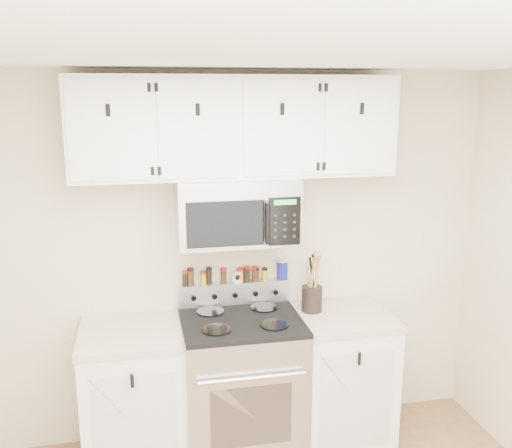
{
  "coord_description": "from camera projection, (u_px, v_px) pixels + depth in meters",
  "views": [
    {
      "loc": [
        -0.6,
        -1.92,
        2.37
      ],
      "look_at": [
        0.1,
        1.45,
        1.56
      ],
      "focal_mm": 40.0,
      "sensor_mm": 36.0,
      "label": 1
    }
  ],
  "objects": [
    {
      "name": "base_cabinet_left",
      "position": [
        135.0,
        397.0,
        3.63
      ],
      "size": [
        0.64,
        0.62,
        0.92
      ],
      "color": "white",
      "rests_on": "floor"
    },
    {
      "name": "upper_cabinets",
      "position": [
        236.0,
        127.0,
        3.5
      ],
      "size": [
        2.0,
        0.35,
        0.62
      ],
      "color": "white",
      "rests_on": "back_wall"
    },
    {
      "name": "salt_canister",
      "position": [
        282.0,
        269.0,
        3.92
      ],
      "size": [
        0.07,
        0.07,
        0.13
      ],
      "color": "navy",
      "rests_on": "range"
    },
    {
      "name": "microwave",
      "position": [
        237.0,
        210.0,
        3.6
      ],
      "size": [
        0.76,
        0.44,
        0.42
      ],
      "color": "#9E9EA3",
      "rests_on": "back_wall"
    },
    {
      "name": "spice_jar_8",
      "position": [
        256.0,
        274.0,
        3.89
      ],
      "size": [
        0.04,
        0.04,
        0.09
      ],
      "color": "#3B210E",
      "rests_on": "range"
    },
    {
      "name": "spice_jar_5",
      "position": [
        240.0,
        275.0,
        3.87
      ],
      "size": [
        0.05,
        0.05,
        0.09
      ],
      "color": "orange",
      "rests_on": "range"
    },
    {
      "name": "spice_jar_4",
      "position": [
        224.0,
        275.0,
        3.84
      ],
      "size": [
        0.04,
        0.04,
        0.1
      ],
      "color": "#3C220E",
      "rests_on": "range"
    },
    {
      "name": "spice_jar_0",
      "position": [
        185.0,
        278.0,
        3.79
      ],
      "size": [
        0.04,
        0.04,
        0.1
      ],
      "color": "black",
      "rests_on": "range"
    },
    {
      "name": "spice_jar_1",
      "position": [
        191.0,
        277.0,
        3.8
      ],
      "size": [
        0.05,
        0.05,
        0.12
      ],
      "color": "#3E2C0E",
      "rests_on": "range"
    },
    {
      "name": "spice_jar_2",
      "position": [
        203.0,
        278.0,
        3.82
      ],
      "size": [
        0.04,
        0.04,
        0.09
      ],
      "color": "gold",
      "rests_on": "range"
    },
    {
      "name": "range",
      "position": [
        242.0,
        384.0,
        3.74
      ],
      "size": [
        0.76,
        0.65,
        1.1
      ],
      "color": "#B7B7BA",
      "rests_on": "floor"
    },
    {
      "name": "ceiling",
      "position": [
        314.0,
        52.0,
        1.92
      ],
      "size": [
        3.5,
        3.5,
        0.01
      ],
      "primitive_type": "cube",
      "color": "white",
      "rests_on": "back_wall"
    },
    {
      "name": "back_wall",
      "position": [
        233.0,
        259.0,
        3.87
      ],
      "size": [
        3.5,
        0.01,
        2.5
      ],
      "primitive_type": "cube",
      "color": "#BAA88C",
      "rests_on": "floor"
    },
    {
      "name": "spice_jar_6",
      "position": [
        247.0,
        274.0,
        3.87
      ],
      "size": [
        0.04,
        0.04,
        0.11
      ],
      "color": "black",
      "rests_on": "range"
    },
    {
      "name": "kitchen_timer",
      "position": [
        237.0,
        277.0,
        3.86
      ],
      "size": [
        0.08,
        0.07,
        0.07
      ],
      "primitive_type": "cube",
      "rotation": [
        0.0,
        0.0,
        0.38
      ],
      "color": "white",
      "rests_on": "range"
    },
    {
      "name": "base_cabinet_right",
      "position": [
        340.0,
        376.0,
        3.9
      ],
      "size": [
        0.64,
        0.62,
        0.92
      ],
      "color": "white",
      "rests_on": "floor"
    },
    {
      "name": "spice_jar_9",
      "position": [
        265.0,
        274.0,
        3.9
      ],
      "size": [
        0.04,
        0.04,
        0.09
      ],
      "color": "gold",
      "rests_on": "range"
    },
    {
      "name": "utensil_crock",
      "position": [
        312.0,
        297.0,
        3.82
      ],
      "size": [
        0.14,
        0.14,
        0.4
      ],
      "color": "black",
      "rests_on": "base_cabinet_right"
    },
    {
      "name": "spice_jar_7",
      "position": [
        255.0,
        274.0,
        3.89
      ],
      "size": [
        0.04,
        0.04,
        0.1
      ],
      "color": "#3C200E",
      "rests_on": "range"
    },
    {
      "name": "spice_jar_3",
      "position": [
        209.0,
        275.0,
        3.82
      ],
      "size": [
        0.04,
        0.04,
        0.12
      ],
      "color": "black",
      "rests_on": "range"
    }
  ]
}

